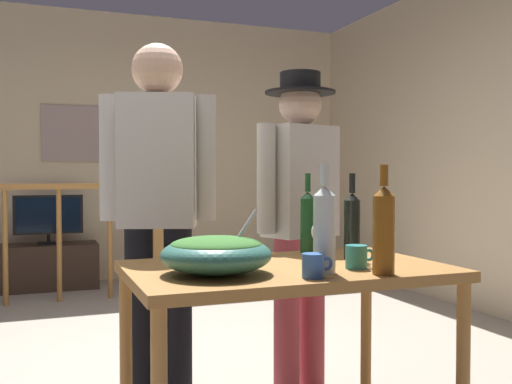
{
  "coord_description": "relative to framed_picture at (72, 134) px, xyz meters",
  "views": [
    {
      "loc": [
        -0.6,
        -3.05,
        1.1
      ],
      "look_at": [
        0.3,
        -0.69,
        1.02
      ],
      "focal_mm": 41.23,
      "sensor_mm": 36.0,
      "label": 1
    }
  ],
  "objects": [
    {
      "name": "ground_plane",
      "position": [
        0.22,
        -3.17,
        -1.51
      ],
      "size": [
        8.4,
        8.4,
        0.0
      ],
      "primitive_type": "plane",
      "color": "#9E9384"
    },
    {
      "name": "back_wall",
      "position": [
        0.22,
        0.06,
        -0.12
      ],
      "size": [
        5.54,
        0.1,
        2.77
      ],
      "primitive_type": "cube",
      "color": "beige",
      "rests_on": "ground_plane"
    },
    {
      "name": "side_wall_right",
      "position": [
        2.99,
        -2.2,
        -0.12
      ],
      "size": [
        0.1,
        4.84,
        2.77
      ],
      "primitive_type": "cube",
      "color": "beige",
      "rests_on": "ground_plane"
    },
    {
      "name": "framed_picture",
      "position": [
        0.0,
        0.0,
        0.0
      ],
      "size": [
        0.59,
        0.03,
        0.56
      ],
      "primitive_type": "cube",
      "color": "#A68E85"
    },
    {
      "name": "stair_railing",
      "position": [
        -0.37,
        -0.92,
        -0.86
      ],
      "size": [
        3.08,
        0.1,
        1.07
      ],
      "color": "#9E6B33",
      "rests_on": "ground_plane"
    },
    {
      "name": "tv_console",
      "position": [
        -0.24,
        -0.29,
        -1.29
      ],
      "size": [
        0.9,
        0.4,
        0.43
      ],
      "primitive_type": "cube",
      "color": "#38281E",
      "rests_on": "ground_plane"
    },
    {
      "name": "flat_screen_tv",
      "position": [
        -0.24,
        -0.32,
        -0.8
      ],
      "size": [
        0.63,
        0.12,
        0.47
      ],
      "color": "black",
      "rests_on": "tv_console"
    },
    {
      "name": "serving_table",
      "position": [
        0.52,
        -4.18,
        -0.84
      ],
      "size": [
        1.19,
        0.74,
        0.75
      ],
      "color": "#9E6B33",
      "rests_on": "ground_plane"
    },
    {
      "name": "salad_bowl",
      "position": [
        0.22,
        -4.27,
        -0.68
      ],
      "size": [
        0.39,
        0.39,
        0.22
      ],
      "color": "#337060",
      "rests_on": "serving_table"
    },
    {
      "name": "wine_glass",
      "position": [
        0.63,
        -4.25,
        -0.64
      ],
      "size": [
        0.07,
        0.07,
        0.17
      ],
      "color": "silver",
      "rests_on": "serving_table"
    },
    {
      "name": "wine_bottle_dark",
      "position": [
        0.84,
        -4.13,
        -0.62
      ],
      "size": [
        0.07,
        0.07,
        0.35
      ],
      "color": "black",
      "rests_on": "serving_table"
    },
    {
      "name": "wine_bottle_clear",
      "position": [
        0.58,
        -4.38,
        -0.6
      ],
      "size": [
        0.08,
        0.08,
        0.39
      ],
      "color": "silver",
      "rests_on": "serving_table"
    },
    {
      "name": "wine_bottle_amber",
      "position": [
        0.76,
        -4.48,
        -0.6
      ],
      "size": [
        0.08,
        0.08,
        0.38
      ],
      "color": "brown",
      "rests_on": "serving_table"
    },
    {
      "name": "wine_bottle_green",
      "position": [
        0.75,
        -3.89,
        -0.62
      ],
      "size": [
        0.07,
        0.07,
        0.35
      ],
      "color": "#1E5628",
      "rests_on": "serving_table"
    },
    {
      "name": "mug_blue",
      "position": [
        0.5,
        -4.46,
        -0.72
      ],
      "size": [
        0.11,
        0.08,
        0.08
      ],
      "color": "#3866B2",
      "rests_on": "serving_table"
    },
    {
      "name": "mug_teal",
      "position": [
        0.74,
        -4.34,
        -0.71
      ],
      "size": [
        0.12,
        0.08,
        0.09
      ],
      "color": "teal",
      "rests_on": "serving_table"
    },
    {
      "name": "person_standing_left",
      "position": [
        0.16,
        -3.53,
        -0.51
      ],
      "size": [
        0.51,
        0.32,
        1.69
      ],
      "rotation": [
        0.0,
        0.0,
        2.81
      ],
      "color": "black",
      "rests_on": "ground_plane"
    },
    {
      "name": "person_standing_right",
      "position": [
        0.88,
        -3.53,
        -0.56
      ],
      "size": [
        0.51,
        0.36,
        1.61
      ],
      "rotation": [
        0.0,
        0.0,
        3.47
      ],
      "color": "#9E3842",
      "rests_on": "ground_plane"
    }
  ]
}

